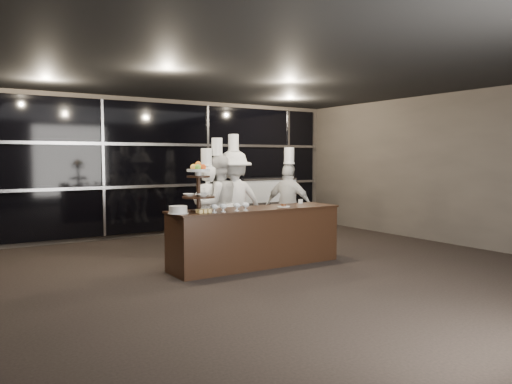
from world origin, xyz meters
TOP-DOWN VIEW (x-y plane):
  - room at (0.00, 0.00)m, footprint 10.00×10.00m
  - window_wall at (0.00, 4.94)m, footprint 8.60×0.10m
  - buffet_counter at (0.16, 1.25)m, footprint 2.84×0.74m
  - display_stand at (-0.84, 1.25)m, footprint 0.48×0.48m
  - compotes at (-0.43, 1.03)m, footprint 0.65×0.11m
  - layer_cake at (-1.19, 1.20)m, footprint 0.30×0.30m
  - pastry_squares at (-0.84, 1.09)m, footprint 0.19×0.13m
  - small_plate at (0.63, 1.15)m, footprint 0.20×0.20m
  - chef_cup at (1.25, 1.50)m, footprint 0.08×0.08m
  - display_case at (2.34, 4.30)m, footprint 1.45×0.64m
  - chef_a at (-0.13, 2.38)m, footprint 0.65×0.51m
  - chef_b at (0.08, 2.39)m, footprint 0.88×0.69m
  - chef_c at (0.47, 2.49)m, footprint 1.23×0.76m
  - chef_d at (1.46, 2.13)m, footprint 0.81×1.01m

SIDE VIEW (x-z plane):
  - buffet_counter at x=0.16m, z-range 0.01..0.93m
  - display_case at x=2.34m, z-range 0.07..1.31m
  - chef_a at x=-0.13m, z-range -0.12..1.76m
  - chef_d at x=1.46m, z-range -0.13..1.77m
  - chef_b at x=0.08m, z-range -0.14..1.92m
  - chef_c at x=0.47m, z-range -0.14..2.00m
  - small_plate at x=0.63m, z-range 0.91..0.96m
  - pastry_squares at x=-0.84m, z-range 0.92..0.97m
  - chef_cup at x=1.25m, z-range 0.92..0.99m
  - layer_cake at x=-1.19m, z-range 0.92..1.03m
  - compotes at x=-0.43m, z-range 0.94..1.06m
  - display_stand at x=-0.84m, z-range 0.97..1.71m
  - room at x=0.00m, z-range -3.50..6.50m
  - window_wall at x=0.00m, z-range 0.10..2.90m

